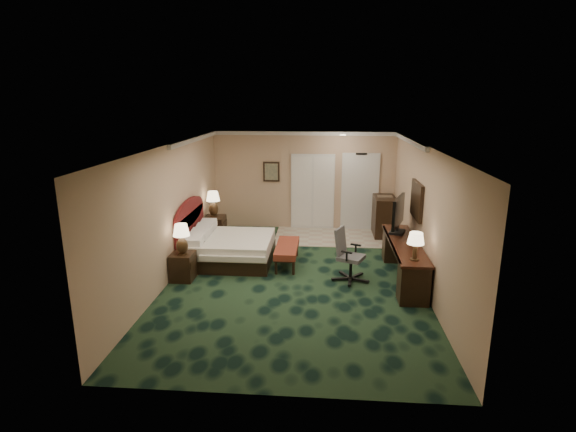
# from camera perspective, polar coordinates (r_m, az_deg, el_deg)

# --- Properties ---
(floor) EXTENTS (5.00, 7.50, 0.00)m
(floor) POSITION_cam_1_polar(r_m,az_deg,el_deg) (9.28, 0.87, -7.93)
(floor) COLOR black
(floor) RESTS_ON ground
(ceiling) EXTENTS (5.00, 7.50, 0.00)m
(ceiling) POSITION_cam_1_polar(r_m,az_deg,el_deg) (8.60, 0.94, 8.90)
(ceiling) COLOR white
(ceiling) RESTS_ON wall_back
(wall_back) EXTENTS (5.00, 0.00, 2.70)m
(wall_back) POSITION_cam_1_polar(r_m,az_deg,el_deg) (12.50, 2.02, 4.49)
(wall_back) COLOR tan
(wall_back) RESTS_ON ground
(wall_front) EXTENTS (5.00, 0.00, 2.70)m
(wall_front) POSITION_cam_1_polar(r_m,az_deg,el_deg) (5.31, -1.76, -10.07)
(wall_front) COLOR tan
(wall_front) RESTS_ON ground
(wall_left) EXTENTS (0.00, 7.50, 2.70)m
(wall_left) POSITION_cam_1_polar(r_m,az_deg,el_deg) (9.34, -14.60, 0.47)
(wall_left) COLOR tan
(wall_left) RESTS_ON ground
(wall_right) EXTENTS (0.00, 7.50, 2.70)m
(wall_right) POSITION_cam_1_polar(r_m,az_deg,el_deg) (9.04, 16.93, -0.16)
(wall_right) COLOR tan
(wall_right) RESTS_ON ground
(crown_molding) EXTENTS (5.00, 7.50, 0.10)m
(crown_molding) POSITION_cam_1_polar(r_m,az_deg,el_deg) (8.61, 0.94, 8.57)
(crown_molding) COLOR silver
(crown_molding) RESTS_ON wall_back
(tile_patch) EXTENTS (3.20, 1.70, 0.01)m
(tile_patch) POSITION_cam_1_polar(r_m,az_deg,el_deg) (11.99, 6.08, -2.65)
(tile_patch) COLOR #B5A390
(tile_patch) RESTS_ON ground
(headboard) EXTENTS (0.12, 2.00, 1.40)m
(headboard) POSITION_cam_1_polar(r_m,az_deg,el_deg) (10.40, -12.29, -1.65)
(headboard) COLOR #52171F
(headboard) RESTS_ON ground
(entry_door) EXTENTS (1.02, 0.06, 2.18)m
(entry_door) POSITION_cam_1_polar(r_m,az_deg,el_deg) (12.56, 9.09, 2.97)
(entry_door) COLOR silver
(entry_door) RESTS_ON ground
(closet_doors) EXTENTS (1.20, 0.06, 2.10)m
(closet_doors) POSITION_cam_1_polar(r_m,az_deg,el_deg) (12.51, 3.15, 3.09)
(closet_doors) COLOR silver
(closet_doors) RESTS_ON ground
(wall_art) EXTENTS (0.45, 0.06, 0.55)m
(wall_art) POSITION_cam_1_polar(r_m,az_deg,el_deg) (12.49, -2.12, 5.65)
(wall_art) COLOR #4B5B51
(wall_art) RESTS_ON wall_back
(wall_mirror) EXTENTS (0.05, 0.95, 0.75)m
(wall_mirror) POSITION_cam_1_polar(r_m,az_deg,el_deg) (9.56, 16.05, 1.93)
(wall_mirror) COLOR white
(wall_mirror) RESTS_ON wall_right
(bed) EXTENTS (1.82, 1.69, 0.58)m
(bed) POSITION_cam_1_polar(r_m,az_deg,el_deg) (10.18, -7.22, -4.21)
(bed) COLOR white
(bed) RESTS_ON ground
(nightstand_near) EXTENTS (0.44, 0.51, 0.55)m
(nightstand_near) POSITION_cam_1_polar(r_m,az_deg,el_deg) (9.38, -13.19, -6.25)
(nightstand_near) COLOR black
(nightstand_near) RESTS_ON ground
(nightstand_far) EXTENTS (0.50, 0.57, 0.63)m
(nightstand_far) POSITION_cam_1_polar(r_m,az_deg,el_deg) (11.74, -9.27, -1.57)
(nightstand_far) COLOR black
(nightstand_far) RESTS_ON ground
(lamp_near) EXTENTS (0.40, 0.40, 0.63)m
(lamp_near) POSITION_cam_1_polar(r_m,az_deg,el_deg) (9.14, -13.34, -2.90)
(lamp_near) COLOR black
(lamp_near) RESTS_ON nightstand_near
(lamp_far) EXTENTS (0.44, 0.44, 0.65)m
(lamp_far) POSITION_cam_1_polar(r_m,az_deg,el_deg) (11.64, -9.47, 1.53)
(lamp_far) COLOR black
(lamp_far) RESTS_ON nightstand_far
(bed_bench) EXTENTS (0.47, 1.35, 0.46)m
(bed_bench) POSITION_cam_1_polar(r_m,az_deg,el_deg) (9.93, -0.13, -4.95)
(bed_bench) COLOR maroon
(bed_bench) RESTS_ON ground
(desk) EXTENTS (0.58, 2.68, 0.77)m
(desk) POSITION_cam_1_polar(r_m,az_deg,el_deg) (9.42, 14.44, -5.53)
(desk) COLOR black
(desk) RESTS_ON ground
(tv) EXTENTS (0.42, 0.99, 0.79)m
(tv) POSITION_cam_1_polar(r_m,az_deg,el_deg) (9.81, 13.81, 0.11)
(tv) COLOR black
(tv) RESTS_ON desk
(desk_lamp) EXTENTS (0.37, 0.37, 0.52)m
(desk_lamp) POSITION_cam_1_polar(r_m,az_deg,el_deg) (8.28, 15.87, -3.72)
(desk_lamp) COLOR black
(desk_lamp) RESTS_ON desk
(desk_chair) EXTENTS (0.81, 0.79, 1.07)m
(desk_chair) POSITION_cam_1_polar(r_m,az_deg,el_deg) (9.08, 8.03, -4.97)
(desk_chair) COLOR #474750
(desk_chair) RESTS_ON ground
(minibar) EXTENTS (0.55, 0.99, 1.04)m
(minibar) POSITION_cam_1_polar(r_m,az_deg,el_deg) (12.24, 12.09, -0.03)
(minibar) COLOR black
(minibar) RESTS_ON ground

